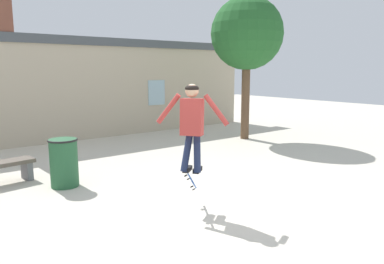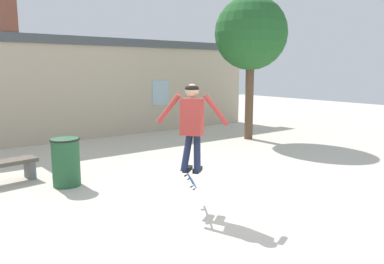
% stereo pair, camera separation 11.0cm
% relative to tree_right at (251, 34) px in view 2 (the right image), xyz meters
% --- Properties ---
extents(ground_plane, '(40.00, 40.00, 0.00)m').
position_rel_tree_right_xyz_m(ground_plane, '(-4.69, -4.24, -3.36)').
color(ground_plane, beige).
extents(building_backdrop, '(15.12, 0.52, 4.56)m').
position_rel_tree_right_xyz_m(building_backdrop, '(-4.71, 3.28, -1.64)').
color(building_backdrop, '#B7A88E').
rests_on(building_backdrop, ground_plane).
extents(tree_right, '(2.30, 2.30, 4.54)m').
position_rel_tree_right_xyz_m(tree_right, '(0.00, 0.00, 0.00)').
color(tree_right, brown).
rests_on(tree_right, ground_plane).
extents(trash_bin, '(0.57, 0.57, 0.95)m').
position_rel_tree_right_xyz_m(trash_bin, '(-6.49, -1.41, -2.87)').
color(trash_bin, '#235633').
rests_on(trash_bin, ground_plane).
extents(skater, '(0.78, 1.00, 1.41)m').
position_rel_tree_right_xyz_m(skater, '(-5.28, -3.92, -1.89)').
color(skater, '#B23833').
extents(skateboard_flipping, '(0.52, 0.65, 0.46)m').
position_rel_tree_right_xyz_m(skateboard_flipping, '(-5.28, -3.93, -2.88)').
color(skateboard_flipping, '#2D519E').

